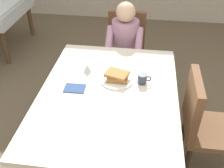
# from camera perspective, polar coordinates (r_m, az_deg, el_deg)

# --- Properties ---
(ground_plane) EXTENTS (14.00, 14.00, 0.00)m
(ground_plane) POSITION_cam_1_polar(r_m,az_deg,el_deg) (2.65, -0.70, -14.51)
(ground_plane) COLOR brown
(dining_table_main) EXTENTS (1.12, 1.52, 0.74)m
(dining_table_main) POSITION_cam_1_polar(r_m,az_deg,el_deg) (2.19, -0.82, -3.69)
(dining_table_main) COLOR silver
(dining_table_main) RESTS_ON ground
(chair_diner) EXTENTS (0.44, 0.45, 0.93)m
(chair_diner) POSITION_cam_1_polar(r_m,az_deg,el_deg) (3.22, 2.94, 7.96)
(chair_diner) COLOR brown
(chair_diner) RESTS_ON ground
(diner_person) EXTENTS (0.40, 0.43, 1.12)m
(diner_person) POSITION_cam_1_polar(r_m,az_deg,el_deg) (3.02, 2.74, 8.89)
(diner_person) COLOR #B2849E
(diner_person) RESTS_ON ground
(chair_right_side) EXTENTS (0.45, 0.44, 0.93)m
(chair_right_side) POSITION_cam_1_polar(r_m,az_deg,el_deg) (2.31, 18.64, -7.46)
(chair_right_side) COLOR brown
(chair_right_side) RESTS_ON ground
(plate_breakfast) EXTENTS (0.28, 0.28, 0.02)m
(plate_breakfast) POSITION_cam_1_polar(r_m,az_deg,el_deg) (2.26, 1.03, 0.90)
(plate_breakfast) COLOR white
(plate_breakfast) RESTS_ON dining_table_main
(breakfast_stack) EXTENTS (0.22, 0.18, 0.06)m
(breakfast_stack) POSITION_cam_1_polar(r_m,az_deg,el_deg) (2.24, 1.10, 1.73)
(breakfast_stack) COLOR #A36B33
(breakfast_stack) RESTS_ON plate_breakfast
(cup_coffee) EXTENTS (0.11, 0.08, 0.08)m
(cup_coffee) POSITION_cam_1_polar(r_m,az_deg,el_deg) (2.23, 6.56, 1.13)
(cup_coffee) COLOR #333D4C
(cup_coffee) RESTS_ON dining_table_main
(syrup_pitcher) EXTENTS (0.08, 0.08, 0.07)m
(syrup_pitcher) POSITION_cam_1_polar(r_m,az_deg,el_deg) (2.36, -5.29, 3.37)
(syrup_pitcher) COLOR silver
(syrup_pitcher) RESTS_ON dining_table_main
(fork_left_of_plate) EXTENTS (0.03, 0.18, 0.00)m
(fork_left_of_plate) POSITION_cam_1_polar(r_m,az_deg,el_deg) (2.27, -3.79, 0.87)
(fork_left_of_plate) COLOR silver
(fork_left_of_plate) RESTS_ON dining_table_main
(knife_right_of_plate) EXTENTS (0.03, 0.20, 0.00)m
(knife_right_of_plate) POSITION_cam_1_polar(r_m,az_deg,el_deg) (2.24, 5.81, 0.10)
(knife_right_of_plate) COLOR silver
(knife_right_of_plate) RESTS_ON dining_table_main
(spoon_near_edge) EXTENTS (0.15, 0.04, 0.00)m
(spoon_near_edge) POSITION_cam_1_polar(r_m,az_deg,el_deg) (1.99, -0.54, -4.89)
(spoon_near_edge) COLOR silver
(spoon_near_edge) RESTS_ON dining_table_main
(napkin_folded) EXTENTS (0.17, 0.12, 0.01)m
(napkin_folded) POSITION_cam_1_polar(r_m,az_deg,el_deg) (2.19, -7.99, -0.90)
(napkin_folded) COLOR #334C7F
(napkin_folded) RESTS_ON dining_table_main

